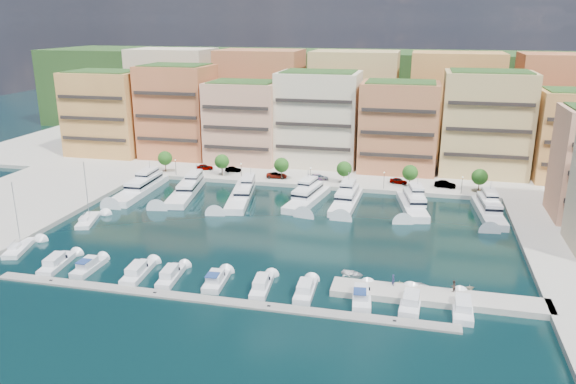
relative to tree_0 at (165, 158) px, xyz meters
name	(u,v)px	position (x,y,z in m)	size (l,w,h in m)	color
ground	(280,232)	(40.00, -33.50, -4.74)	(400.00, 400.00, 0.00)	black
north_quay	(330,159)	(40.00, 28.50, -4.74)	(220.00, 64.00, 2.00)	#9E998E
hillside	(351,130)	(40.00, 76.50, -4.74)	(240.00, 40.00, 58.00)	#203D19
south_pontoon	(211,301)	(37.00, -63.50, -4.74)	(72.00, 2.20, 0.35)	gray
finger_pier	(438,301)	(70.00, -55.50, -4.74)	(32.00, 5.00, 2.00)	#9E998E
apartment_0	(107,113)	(-26.00, 16.49, 8.57)	(22.00, 16.50, 24.80)	#E9A655
apartment_1	(178,111)	(-4.00, 18.49, 9.57)	(20.00, 16.50, 26.80)	#CB6D43
apartment_2	(244,122)	(17.00, 16.49, 7.57)	(20.00, 15.50, 22.80)	tan
apartment_3	(319,119)	(38.00, 18.49, 9.07)	(22.00, 16.50, 25.80)	beige
apartment_4	(399,127)	(60.00, 16.49, 8.07)	(20.00, 15.50, 23.80)	#BE6947
apartment_5	(485,123)	(82.00, 18.49, 9.57)	(22.00, 16.50, 26.80)	tan
backblock_0	(174,95)	(-15.00, 40.50, 11.26)	(26.00, 18.00, 30.00)	beige
backblock_1	(261,98)	(15.00, 40.50, 11.26)	(26.00, 18.00, 30.00)	#BE6947
backblock_2	(354,101)	(45.00, 40.50, 11.26)	(26.00, 18.00, 30.00)	tan
backblock_3	(454,104)	(75.00, 40.50, 11.26)	(26.00, 18.00, 30.00)	#E9A655
backblock_4	(563,107)	(105.00, 40.50, 11.26)	(26.00, 18.00, 30.00)	#CB6D43
tree_0	(165,158)	(0.00, 0.00, 0.00)	(3.80, 3.80, 5.65)	#473323
tree_1	(222,162)	(16.00, 0.00, 0.00)	(3.80, 3.80, 5.65)	#473323
tree_2	(281,165)	(32.00, 0.00, 0.00)	(3.80, 3.80, 5.65)	#473323
tree_3	(344,169)	(48.00, 0.00, 0.00)	(3.80, 3.80, 5.65)	#473323
tree_4	(410,173)	(64.00, 0.00, 0.00)	(3.80, 3.80, 5.65)	#473323
tree_5	(480,177)	(80.00, 0.00, 0.00)	(3.80, 3.80, 5.65)	#473323
lamppost_0	(176,164)	(4.00, -2.30, -0.92)	(0.30, 0.30, 4.20)	black
lamppost_1	(241,169)	(22.00, -2.30, -0.92)	(0.30, 0.30, 4.20)	black
lamppost_2	(311,173)	(40.00, -2.30, -0.92)	(0.30, 0.30, 4.20)	black
lamppost_3	(384,177)	(58.00, -2.30, -0.92)	(0.30, 0.30, 4.20)	black
lamppost_4	(462,182)	(76.00, -2.30, -0.92)	(0.30, 0.30, 4.20)	black
yacht_0	(141,187)	(0.70, -15.21, -3.53)	(5.80, 23.53, 7.30)	white
yacht_1	(187,190)	(12.37, -14.72, -3.65)	(8.22, 22.65, 7.30)	white
yacht_2	(242,194)	(26.11, -14.76, -3.53)	(8.21, 22.81, 7.30)	white
yacht_3	(308,196)	(41.59, -13.37, -3.53)	(7.82, 19.87, 7.30)	white
yacht_4	(347,200)	(50.53, -13.34, -3.65)	(5.54, 19.37, 7.30)	white
yacht_5	(412,203)	(65.06, -12.90, -3.53)	(7.82, 18.83, 7.30)	white
yacht_6	(488,209)	(81.02, -13.36, -3.53)	(6.05, 19.66, 7.30)	white
cruiser_0	(57,264)	(7.26, -58.10, -4.20)	(3.69, 9.16, 2.55)	silver
cruiser_1	(89,267)	(13.36, -58.10, -4.17)	(2.66, 7.66, 2.66)	silver
cruiser_2	(138,272)	(22.32, -58.10, -4.20)	(3.48, 9.04, 2.55)	silver
cruiser_3	(171,276)	(28.15, -58.09, -4.20)	(3.17, 8.54, 2.55)	silver
cruiser_4	(216,281)	(35.88, -58.10, -4.17)	(3.27, 7.48, 2.66)	silver
cruiser_5	(262,286)	(43.38, -58.09, -4.20)	(3.17, 8.59, 2.55)	silver
cruiser_6	(305,291)	(50.28, -58.08, -4.20)	(2.92, 7.88, 2.55)	silver
cruiser_7	(362,297)	(58.85, -58.11, -4.17)	(3.55, 8.46, 2.66)	silver
cruiser_8	(411,302)	(66.02, -58.09, -4.20)	(3.29, 8.33, 2.55)	silver
cruiser_9	(462,308)	(73.26, -58.10, -4.20)	(2.95, 8.85, 2.55)	silver
sailboat_1	(88,221)	(0.14, -37.54, -4.43)	(5.34, 9.53, 13.20)	white
sailboat_0	(19,249)	(-3.73, -53.56, -4.43)	(5.13, 9.19, 13.20)	white
tender_1	(400,283)	(64.18, -51.75, -4.34)	(1.31, 1.52, 0.80)	beige
tender_0	(353,274)	(56.50, -50.03, -4.36)	(2.65, 3.72, 0.77)	silver
tender_2	(420,286)	(67.34, -52.09, -4.35)	(2.68, 3.75, 0.78)	silver
tender_3	(470,287)	(74.81, -50.61, -4.38)	(1.20, 1.39, 0.73)	beige
car_0	(204,167)	(9.36, 4.25, -2.95)	(1.87, 4.65, 1.58)	gray
car_1	(233,169)	(17.62, 4.00, -3.05)	(1.46, 4.19, 1.38)	gray
car_2	(277,175)	(30.49, 0.91, -3.00)	(2.46, 5.33, 1.48)	gray
car_3	(318,177)	(41.28, 1.56, -3.00)	(2.09, 5.15, 1.49)	gray
car_4	(398,181)	(61.26, 2.97, -3.01)	(1.73, 4.30, 1.46)	gray
car_5	(445,184)	(72.43, 2.04, -2.91)	(1.76, 5.05, 1.66)	gray
person_0	(393,280)	(63.17, -54.04, -2.83)	(0.66, 0.44, 1.82)	#26294D
person_1	(453,286)	(72.06, -54.04, -2.82)	(0.90, 0.70, 1.85)	#49342B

